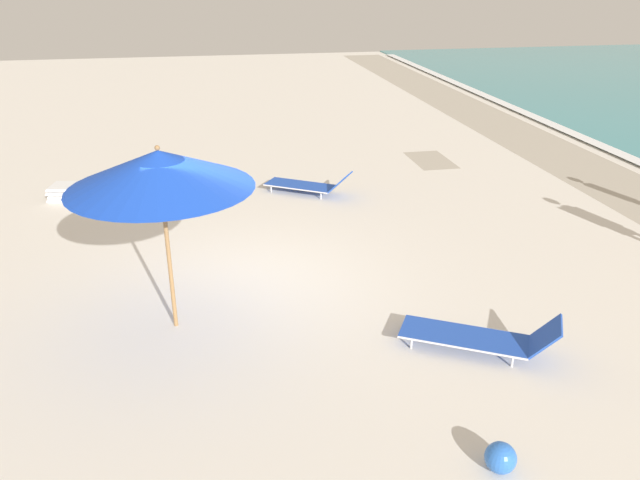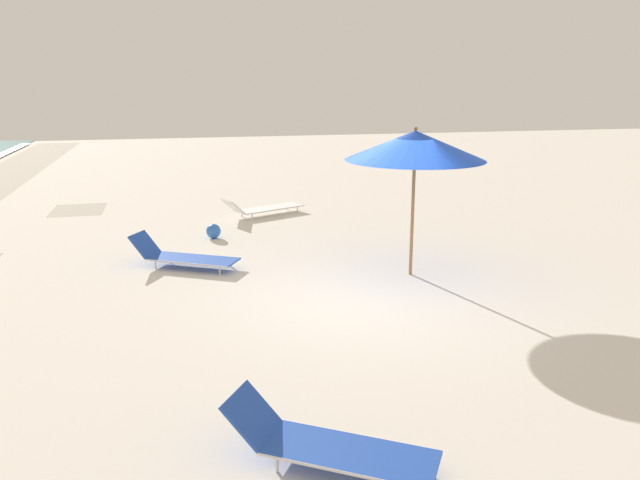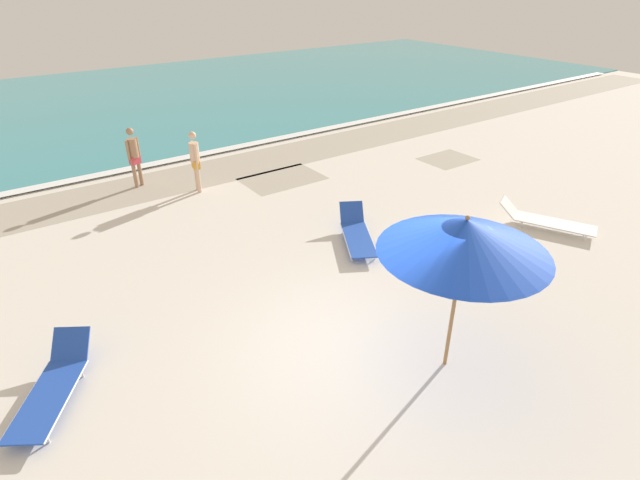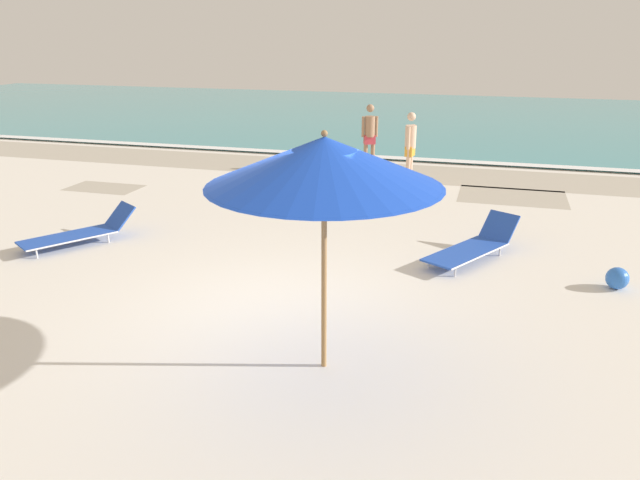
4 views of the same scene
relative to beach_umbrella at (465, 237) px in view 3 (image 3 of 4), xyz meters
The scene contains 9 objects.
ground_plane 2.81m from the beach_umbrella, 131.32° to the left, with size 60.00×60.00×0.16m.
ocean_water 21.61m from the beach_umbrella, 92.44° to the left, with size 60.00×19.26×0.07m.
beach_umbrella is the anchor object (origin of this frame).
sun_lounger_under_umbrella 4.85m from the beach_umbrella, 70.46° to the left, with size 1.55×2.11×0.61m.
sun_lounger_beside_umbrella 6.48m from the beach_umbrella, 151.39° to the left, with size 1.59×2.01×0.58m.
sun_lounger_near_water_left 6.42m from the beach_umbrella, 18.54° to the left, with size 1.52×2.32×0.56m.
beachgoer_wading_adult 10.72m from the beach_umbrella, 98.99° to the left, with size 0.42×0.29×1.76m.
beachgoer_shoreline_child 9.24m from the beach_umbrella, 92.29° to the left, with size 0.27×0.45×1.76m.
beach_ball 5.38m from the beach_umbrella, 43.20° to the left, with size 0.33×0.33×0.33m.
Camera 3 is at (-4.37, -4.91, 5.72)m, focal length 28.00 mm.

